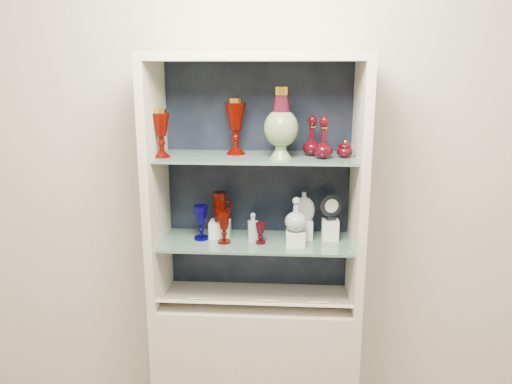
# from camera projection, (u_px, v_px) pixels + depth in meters

# --- Properties ---
(wall_back) EXTENTS (3.50, 0.02, 2.80)m
(wall_back) POSITION_uv_depth(u_px,v_px,m) (259.00, 163.00, 2.55)
(wall_back) COLOR beige
(wall_back) RESTS_ON ground
(cabinet_base) EXTENTS (1.00, 0.40, 0.75)m
(cabinet_base) POSITION_uv_depth(u_px,v_px,m) (256.00, 364.00, 2.59)
(cabinet_base) COLOR beige
(cabinet_base) RESTS_ON ground
(cabinet_back_panel) EXTENTS (0.98, 0.02, 1.15)m
(cabinet_back_panel) POSITION_uv_depth(u_px,v_px,m) (258.00, 178.00, 2.54)
(cabinet_back_panel) COLOR black
(cabinet_back_panel) RESTS_ON cabinet_base
(cabinet_side_left) EXTENTS (0.04, 0.40, 1.15)m
(cabinet_side_left) POSITION_uv_depth(u_px,v_px,m) (156.00, 185.00, 2.39)
(cabinet_side_left) COLOR beige
(cabinet_side_left) RESTS_ON cabinet_base
(cabinet_side_right) EXTENTS (0.04, 0.40, 1.15)m
(cabinet_side_right) POSITION_uv_depth(u_px,v_px,m) (359.00, 188.00, 2.33)
(cabinet_side_right) COLOR beige
(cabinet_side_right) RESTS_ON cabinet_base
(cabinet_top_cap) EXTENTS (1.00, 0.40, 0.04)m
(cabinet_top_cap) POSITION_uv_depth(u_px,v_px,m) (256.00, 57.00, 2.21)
(cabinet_top_cap) COLOR beige
(cabinet_top_cap) RESTS_ON cabinet_side_left
(shelf_lower) EXTENTS (0.92, 0.34, 0.01)m
(shelf_lower) POSITION_uv_depth(u_px,v_px,m) (256.00, 242.00, 2.44)
(shelf_lower) COLOR slate
(shelf_lower) RESTS_ON cabinet_side_left
(shelf_upper) EXTENTS (0.92, 0.34, 0.01)m
(shelf_upper) POSITION_uv_depth(u_px,v_px,m) (256.00, 157.00, 2.34)
(shelf_upper) COLOR slate
(shelf_upper) RESTS_ON cabinet_side_left
(label_ledge) EXTENTS (0.92, 0.17, 0.09)m
(label_ledge) POSITION_uv_depth(u_px,v_px,m) (255.00, 303.00, 2.38)
(label_ledge) COLOR beige
(label_ledge) RESTS_ON cabinet_base
(label_card_0) EXTENTS (0.10, 0.06, 0.03)m
(label_card_0) POSITION_uv_depth(u_px,v_px,m) (199.00, 298.00, 2.40)
(label_card_0) COLOR white
(label_card_0) RESTS_ON label_ledge
(label_card_1) EXTENTS (0.10, 0.06, 0.03)m
(label_card_1) POSITION_uv_depth(u_px,v_px,m) (318.00, 302.00, 2.36)
(label_card_1) COLOR white
(label_card_1) RESTS_ON label_ledge
(label_card_2) EXTENTS (0.10, 0.06, 0.03)m
(label_card_2) POSITION_uv_depth(u_px,v_px,m) (268.00, 300.00, 2.38)
(label_card_2) COLOR white
(label_card_2) RESTS_ON label_ledge
(pedestal_lamp_left) EXTENTS (0.11, 0.11, 0.22)m
(pedestal_lamp_left) POSITION_uv_depth(u_px,v_px,m) (161.00, 133.00, 2.28)
(pedestal_lamp_left) COLOR #4B0600
(pedestal_lamp_left) RESTS_ON shelf_upper
(pedestal_lamp_right) EXTENTS (0.10, 0.10, 0.26)m
(pedestal_lamp_right) POSITION_uv_depth(u_px,v_px,m) (236.00, 126.00, 2.36)
(pedestal_lamp_right) COLOR #4B0600
(pedestal_lamp_right) RESTS_ON shelf_upper
(enamel_urn) EXTENTS (0.18, 0.18, 0.32)m
(enamel_urn) POSITION_uv_depth(u_px,v_px,m) (281.00, 123.00, 2.24)
(enamel_urn) COLOR #0A401C
(enamel_urn) RESTS_ON shelf_upper
(ruby_decanter_a) EXTENTS (0.11, 0.11, 0.22)m
(ruby_decanter_a) POSITION_uv_depth(u_px,v_px,m) (324.00, 135.00, 2.24)
(ruby_decanter_a) COLOR #3F040C
(ruby_decanter_a) RESTS_ON shelf_upper
(ruby_decanter_b) EXTENTS (0.10, 0.10, 0.20)m
(ruby_decanter_b) POSITION_uv_depth(u_px,v_px,m) (312.00, 134.00, 2.32)
(ruby_decanter_b) COLOR #3F040C
(ruby_decanter_b) RESTS_ON shelf_upper
(lidded_bowl) EXTENTS (0.09, 0.09, 0.08)m
(lidded_bowl) POSITION_uv_depth(u_px,v_px,m) (345.00, 149.00, 2.29)
(lidded_bowl) COLOR #3F040C
(lidded_bowl) RESTS_ON shelf_upper
(cobalt_goblet) EXTENTS (0.10, 0.10, 0.17)m
(cobalt_goblet) POSITION_uv_depth(u_px,v_px,m) (201.00, 222.00, 2.44)
(cobalt_goblet) COLOR #030045
(cobalt_goblet) RESTS_ON shelf_lower
(ruby_goblet_tall) EXTENTS (0.07, 0.07, 0.15)m
(ruby_goblet_tall) POSITION_uv_depth(u_px,v_px,m) (224.00, 228.00, 2.39)
(ruby_goblet_tall) COLOR #4B0600
(ruby_goblet_tall) RESTS_ON shelf_lower
(ruby_goblet_small) EXTENTS (0.06, 0.06, 0.10)m
(ruby_goblet_small) POSITION_uv_depth(u_px,v_px,m) (261.00, 233.00, 2.39)
(ruby_goblet_small) COLOR #3F040C
(ruby_goblet_small) RESTS_ON shelf_lower
(riser_ruby_pitcher) EXTENTS (0.10, 0.10, 0.08)m
(riser_ruby_pitcher) POSITION_uv_depth(u_px,v_px,m) (220.00, 229.00, 2.49)
(riser_ruby_pitcher) COLOR silver
(riser_ruby_pitcher) RESTS_ON shelf_lower
(ruby_pitcher) EXTENTS (0.13, 0.10, 0.15)m
(ruby_pitcher) POSITION_uv_depth(u_px,v_px,m) (220.00, 207.00, 2.46)
(ruby_pitcher) COLOR #4B0600
(ruby_pitcher) RESTS_ON riser_ruby_pitcher
(clear_square_bottle) EXTENTS (0.06, 0.06, 0.14)m
(clear_square_bottle) POSITION_uv_depth(u_px,v_px,m) (253.00, 227.00, 2.43)
(clear_square_bottle) COLOR #939FAA
(clear_square_bottle) RESTS_ON shelf_lower
(riser_flat_flask) EXTENTS (0.09, 0.09, 0.09)m
(riser_flat_flask) POSITION_uv_depth(u_px,v_px,m) (303.00, 229.00, 2.47)
(riser_flat_flask) COLOR silver
(riser_flat_flask) RESTS_ON shelf_lower
(flat_flask) EXTENTS (0.11, 0.05, 0.15)m
(flat_flask) POSITION_uv_depth(u_px,v_px,m) (304.00, 206.00, 2.44)
(flat_flask) COLOR #A1ACB4
(flat_flask) RESTS_ON riser_flat_flask
(riser_clear_round_decanter) EXTENTS (0.09, 0.09, 0.07)m
(riser_clear_round_decanter) POSITION_uv_depth(u_px,v_px,m) (296.00, 238.00, 2.37)
(riser_clear_round_decanter) COLOR silver
(riser_clear_round_decanter) RESTS_ON shelf_lower
(clear_round_decanter) EXTENTS (0.12, 0.12, 0.16)m
(clear_round_decanter) POSITION_uv_depth(u_px,v_px,m) (296.00, 215.00, 2.34)
(clear_round_decanter) COLOR #939FAA
(clear_round_decanter) RESTS_ON riser_clear_round_decanter
(riser_cameo_medallion) EXTENTS (0.08, 0.08, 0.10)m
(riser_cameo_medallion) POSITION_uv_depth(u_px,v_px,m) (330.00, 230.00, 2.45)
(riser_cameo_medallion) COLOR silver
(riser_cameo_medallion) RESTS_ON shelf_lower
(cameo_medallion) EXTENTS (0.12, 0.08, 0.13)m
(cameo_medallion) POSITION_uv_depth(u_px,v_px,m) (331.00, 207.00, 2.42)
(cameo_medallion) COLOR black
(cameo_medallion) RESTS_ON riser_cameo_medallion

